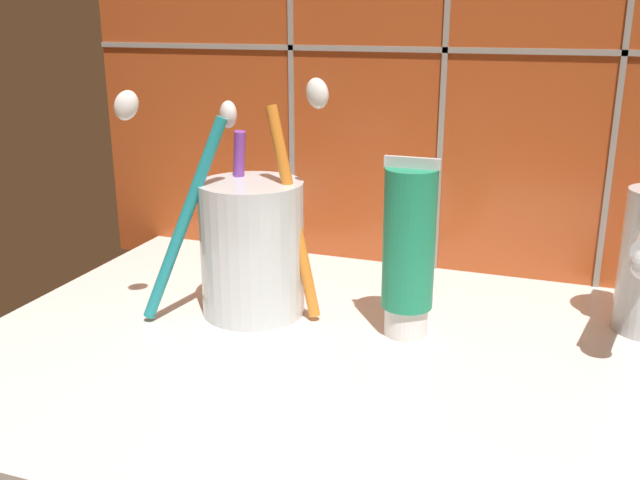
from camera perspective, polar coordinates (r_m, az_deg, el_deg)
The scene contains 3 objects.
sink_counter at distance 52.14cm, azimuth 3.36°, elevation -9.94°, with size 57.80×39.83×2.00cm, color silver.
toothbrush_cup at distance 56.54cm, azimuth -5.52°, elevation -0.36°, with size 15.41×10.00×18.97cm.
toothpaste_tube at distance 52.36cm, azimuth 7.11°, elevation -0.79°, with size 4.02×3.82×13.54cm.
Camera 1 is at (12.72, -44.46, 25.10)cm, focal length 40.00 mm.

